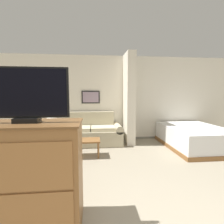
% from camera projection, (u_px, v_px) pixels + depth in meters
% --- Properties ---
extents(wall_back, '(7.80, 0.16, 2.60)m').
position_uv_depth(wall_back, '(118.00, 99.00, 5.50)').
color(wall_back, silver).
rests_on(wall_back, ground_plane).
extents(wall_partition_pillar, '(0.24, 0.76, 2.60)m').
position_uv_depth(wall_partition_pillar, '(129.00, 99.00, 5.09)').
color(wall_partition_pillar, silver).
rests_on(wall_partition_pillar, ground_plane).
extents(couch, '(1.78, 0.84, 0.91)m').
position_uv_depth(couch, '(91.00, 133.00, 5.04)').
color(couch, '#B7AD8E').
rests_on(couch, ground_plane).
extents(coffee_table, '(0.63, 0.43, 0.39)m').
position_uv_depth(coffee_table, '(86.00, 142.00, 4.01)').
color(coffee_table, brown).
rests_on(coffee_table, ground_plane).
extents(side_table, '(0.40, 0.40, 0.53)m').
position_uv_depth(side_table, '(52.00, 130.00, 4.92)').
color(side_table, brown).
rests_on(side_table, ground_plane).
extents(table_lamp, '(0.31, 0.31, 0.39)m').
position_uv_depth(table_lamp, '(52.00, 117.00, 4.88)').
color(table_lamp, tan).
rests_on(table_lamp, side_table).
extents(tv_dresser, '(1.09, 0.58, 1.15)m').
position_uv_depth(tv_dresser, '(30.00, 176.00, 1.84)').
color(tv_dresser, brown).
rests_on(tv_dresser, ground_plane).
extents(tv, '(0.85, 0.16, 0.56)m').
position_uv_depth(tv, '(26.00, 95.00, 1.75)').
color(tv, black).
rests_on(tv, tv_dresser).
extents(bed, '(1.46, 1.99, 0.56)m').
position_uv_depth(bed, '(194.00, 137.00, 4.72)').
color(bed, brown).
rests_on(bed, ground_plane).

